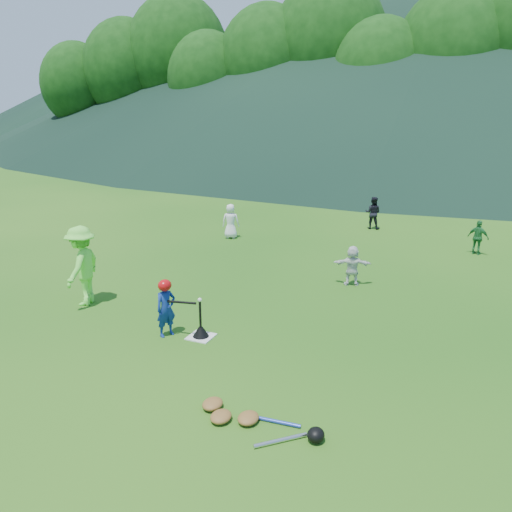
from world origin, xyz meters
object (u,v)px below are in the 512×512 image
at_px(fielder_a, 231,221).
at_px(adult_coach, 82,266).
at_px(batter_child, 166,309).
at_px(fielder_c, 478,238).
at_px(fielder_d, 352,266).
at_px(home_plate, 201,337).
at_px(equipment_pile, 248,418).
at_px(batting_tee, 201,331).
at_px(fielder_b, 373,213).

bearing_deg(fielder_a, adult_coach, 68.36).
bearing_deg(fielder_a, batter_child, 88.27).
bearing_deg(fielder_c, adult_coach, 63.17).
xyz_separation_m(batter_child, fielder_d, (2.46, 4.17, -0.05)).
relative_size(home_plate, equipment_pile, 0.25).
bearing_deg(adult_coach, fielder_d, 110.61).
distance_m(batter_child, batting_tee, 0.76).
bearing_deg(batter_child, batting_tee, -47.30).
bearing_deg(adult_coach, batter_child, 61.17).
bearing_deg(batting_tee, fielder_a, 112.59).
xyz_separation_m(home_plate, batter_child, (-0.62, -0.18, 0.52)).
distance_m(home_plate, adult_coach, 3.28).
bearing_deg(equipment_pile, home_plate, 133.11).
distance_m(adult_coach, equipment_pile, 5.67).
relative_size(fielder_a, equipment_pile, 0.63).
height_order(batter_child, fielder_b, fielder_b).
distance_m(fielder_c, fielder_d, 4.92).
distance_m(fielder_d, equipment_pile, 6.04).
relative_size(fielder_d, equipment_pile, 0.54).
relative_size(batter_child, fielder_c, 1.06).
xyz_separation_m(batter_child, adult_coach, (-2.52, 0.63, 0.33)).
bearing_deg(fielder_a, fielder_d, 128.78).
bearing_deg(adult_coach, equipment_pile, 48.93).
bearing_deg(fielder_c, fielder_b, -12.87).
distance_m(batter_child, equipment_pile, 3.17).
xyz_separation_m(fielder_d, equipment_pile, (0.06, -6.03, -0.42)).
relative_size(home_plate, fielder_c, 0.45).
bearing_deg(batting_tee, fielder_c, 60.77).
height_order(home_plate, fielder_a, fielder_a).
relative_size(fielder_d, batting_tee, 1.43).
relative_size(fielder_b, equipment_pile, 0.63).
bearing_deg(fielder_d, equipment_pile, 74.20).
xyz_separation_m(fielder_b, fielder_d, (0.76, -6.20, -0.08)).
xyz_separation_m(fielder_a, fielder_d, (4.73, -2.93, -0.08)).
relative_size(fielder_c, fielder_d, 1.04).
distance_m(home_plate, equipment_pile, 2.79).
height_order(fielder_b, fielder_d, fielder_b).
relative_size(batter_child, fielder_d, 1.10).
bearing_deg(equipment_pile, adult_coach, 153.78).
distance_m(fielder_a, fielder_b, 5.14).
height_order(home_plate, fielder_c, fielder_c).
distance_m(home_plate, fielder_c, 9.31).
bearing_deg(batter_child, adult_coach, 102.49).
xyz_separation_m(fielder_d, batting_tee, (-1.85, -3.99, -0.36)).
bearing_deg(equipment_pile, fielder_d, 90.56).
xyz_separation_m(home_plate, fielder_c, (4.54, 8.11, 0.49)).
bearing_deg(home_plate, fielder_c, 60.77).
bearing_deg(fielder_c, fielder_d, 75.02).
xyz_separation_m(fielder_b, equipment_pile, (0.82, -12.23, -0.50)).
bearing_deg(batting_tee, batter_child, -163.76).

